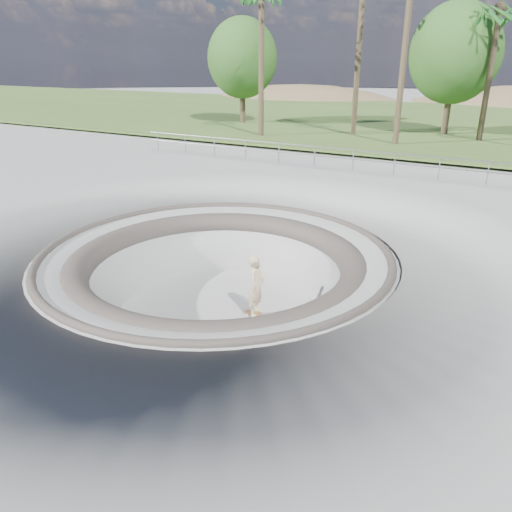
% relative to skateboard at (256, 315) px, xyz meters
% --- Properties ---
extents(ground, '(180.00, 180.00, 0.00)m').
position_rel_skateboard_xyz_m(ground, '(-1.21, -0.22, 1.83)').
color(ground, '#A8A9A4').
rests_on(ground, ground).
extents(skate_bowl, '(14.00, 14.00, 4.10)m').
position_rel_skateboard_xyz_m(skate_bowl, '(-1.21, -0.22, 0.01)').
color(skate_bowl, '#A8A9A4').
rests_on(skate_bowl, ground).
extents(grass_strip, '(180.00, 36.00, 0.12)m').
position_rel_skateboard_xyz_m(grass_strip, '(-1.21, 33.78, 2.05)').
color(grass_strip, '#445D25').
rests_on(grass_strip, ground).
extents(distant_hills, '(103.20, 45.00, 28.60)m').
position_rel_skateboard_xyz_m(distant_hills, '(2.57, 56.95, -5.19)').
color(distant_hills, brown).
rests_on(distant_hills, ground).
extents(safety_railing, '(25.00, 0.06, 1.03)m').
position_rel_skateboard_xyz_m(safety_railing, '(-1.21, 11.78, 2.53)').
color(safety_railing, gray).
rests_on(safety_railing, ground).
extents(skateboard, '(0.82, 0.31, 0.08)m').
position_rel_skateboard_xyz_m(skateboard, '(0.00, 0.00, 0.00)').
color(skateboard, '#92583A').
rests_on(skateboard, ground).
extents(skater, '(0.55, 0.74, 1.86)m').
position_rel_skateboard_xyz_m(skater, '(-0.00, -0.00, 0.95)').
color(skater, beige).
rests_on(skater, skateboard).
extents(palm_d, '(2.60, 2.60, 8.64)m').
position_rel_skateboard_xyz_m(palm_d, '(3.06, 24.22, 9.38)').
color(palm_d, brown).
rests_on(palm_d, ground).
extents(bushy_tree_left, '(5.62, 5.11, 8.10)m').
position_rel_skateboard_xyz_m(bushy_tree_left, '(-15.10, 24.87, 7.03)').
color(bushy_tree_left, brown).
rests_on(bushy_tree_left, ground).
extents(bushy_tree_mid, '(5.97, 5.43, 8.61)m').
position_rel_skateboard_xyz_m(bushy_tree_mid, '(0.57, 26.08, 7.35)').
color(bushy_tree_mid, brown).
rests_on(bushy_tree_mid, ground).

